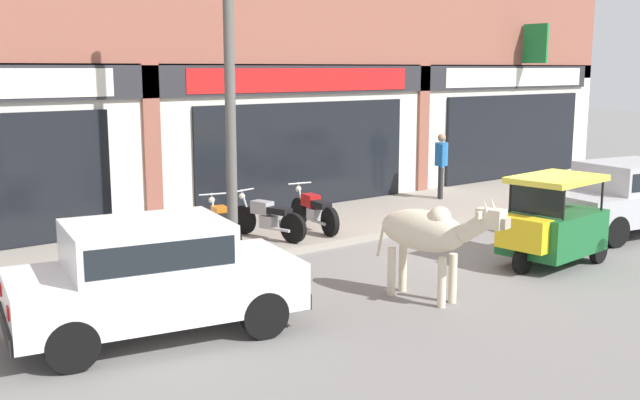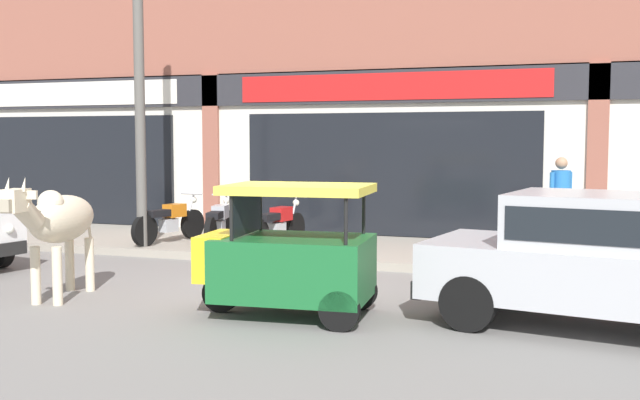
{
  "view_description": "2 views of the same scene",
  "coord_description": "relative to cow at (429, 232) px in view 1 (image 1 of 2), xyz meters",
  "views": [
    {
      "loc": [
        -10.38,
        -8.28,
        3.32
      ],
      "look_at": [
        -3.03,
        1.0,
        1.22
      ],
      "focal_mm": 42.0,
      "sensor_mm": 36.0,
      "label": 1
    },
    {
      "loc": [
        3.48,
        -8.89,
        2.03
      ],
      "look_at": [
        0.09,
        1.0,
        1.18
      ],
      "focal_mm": 42.0,
      "sensor_mm": 36.0,
      "label": 2
    }
  ],
  "objects": [
    {
      "name": "utility_pole",
      "position": [
        -1.06,
        3.58,
        2.22
      ],
      "size": [
        0.18,
        0.18,
        6.17
      ],
      "primitive_type": "cylinder",
      "color": "#595651",
      "rests_on": "sidewalk"
    },
    {
      "name": "car_0",
      "position": [
        -3.74,
        1.12,
        -0.19
      ],
      "size": [
        3.81,
        2.24,
        1.46
      ],
      "color": "black",
      "rests_on": "ground"
    },
    {
      "name": "shop_building",
      "position": [
        2.7,
        6.7,
        3.8
      ],
      "size": [
        23.0,
        1.4,
        10.0
      ],
      "color": "#8E5142",
      "rests_on": "ground"
    },
    {
      "name": "cow",
      "position": [
        0.0,
        0.0,
        0.0
      ],
      "size": [
        0.78,
        2.14,
        1.61
      ],
      "color": "beige",
      "rests_on": "ground"
    },
    {
      "name": "auto_rickshaw",
      "position": [
        3.08,
        0.09,
        -0.35
      ],
      "size": [
        2.04,
        1.3,
        1.52
      ],
      "color": "black",
      "rests_on": "ground"
    },
    {
      "name": "motorcycle_0",
      "position": [
        -0.87,
        4.21,
        -0.48
      ],
      "size": [
        0.68,
        1.78,
        0.88
      ],
      "color": "black",
      "rests_on": "sidewalk"
    },
    {
      "name": "motorcycle_1",
      "position": [
        0.12,
        4.23,
        -0.48
      ],
      "size": [
        0.66,
        1.78,
        0.88
      ],
      "color": "black",
      "rests_on": "sidewalk"
    },
    {
      "name": "motorcycle_2",
      "position": [
        1.25,
        4.26,
        -0.48
      ],
      "size": [
        0.59,
        1.8,
        0.88
      ],
      "color": "black",
      "rests_on": "sidewalk"
    },
    {
      "name": "car_1",
      "position": [
        6.43,
        0.58,
        -0.19
      ],
      "size": [
        3.79,
        2.19,
        1.46
      ],
      "color": "black",
      "rests_on": "ground"
    },
    {
      "name": "sidewalk",
      "position": [
        2.7,
        4.86,
        -0.94
      ],
      "size": [
        19.0,
        3.16,
        0.14
      ],
      "primitive_type": "cube",
      "color": "gray",
      "rests_on": "ground"
    },
    {
      "name": "pedestrian",
      "position": [
        5.95,
        5.22,
        0.12
      ],
      "size": [
        0.35,
        0.4,
        1.6
      ],
      "color": "#2D2D33",
      "rests_on": "sidewalk"
    },
    {
      "name": "ground_plane",
      "position": [
        2.7,
        1.08,
        -1.01
      ],
      "size": [
        90.0,
        90.0,
        0.0
      ],
      "primitive_type": "plane",
      "color": "slate"
    }
  ]
}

